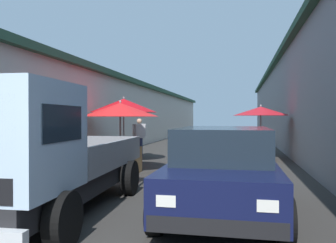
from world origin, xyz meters
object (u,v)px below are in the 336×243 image
object	(u,v)px
vendor_by_crates	(139,135)
fruit_stall_near_left	(121,120)
fruit_stall_far_left	(260,120)
parked_scooter	(246,142)
fruit_stall_far_right	(124,112)
hatchback_car	(223,169)
delivery_truck	(29,158)

from	to	relation	value
vendor_by_crates	fruit_stall_near_left	bearing A→B (deg)	-170.68
fruit_stall_far_left	parked_scooter	bearing A→B (deg)	9.61
fruit_stall_far_right	fruit_stall_near_left	bearing A→B (deg)	-162.84
fruit_stall_far_right	hatchback_car	distance (m)	7.32
fruit_stall_far_left	delivery_truck	bearing A→B (deg)	158.44
fruit_stall_far_left	parked_scooter	world-z (taller)	fruit_stall_far_left
delivery_truck	vendor_by_crates	size ratio (longest dim) A/B	3.15
fruit_stall_near_left	parked_scooter	bearing A→B (deg)	-25.86
fruit_stall_far_left	vendor_by_crates	size ratio (longest dim) A/B	1.37
fruit_stall_far_right	parked_scooter	size ratio (longest dim) A/B	1.46
fruit_stall_near_left	fruit_stall_far_left	world-z (taller)	fruit_stall_far_left
hatchback_car	parked_scooter	distance (m)	11.22
fruit_stall_far_left	hatchback_car	xyz separation A→B (m)	(-8.16, 1.05, -0.80)
fruit_stall_far_left	delivery_truck	distance (m)	10.36
fruit_stall_far_left	parked_scooter	xyz separation A→B (m)	(3.03, 0.51, -1.09)
fruit_stall_near_left	hatchback_car	xyz separation A→B (m)	(-3.65, -3.12, -0.83)
fruit_stall_far_right	hatchback_car	xyz separation A→B (m)	(-6.11, -3.88, -1.09)
hatchback_car	vendor_by_crates	bearing A→B (deg)	26.05
hatchback_car	delivery_truck	xyz separation A→B (m)	(-1.46, 2.75, 0.30)
delivery_truck	vendor_by_crates	world-z (taller)	delivery_truck
delivery_truck	fruit_stall_near_left	bearing A→B (deg)	4.14
fruit_stall_near_left	delivery_truck	world-z (taller)	fruit_stall_near_left
vendor_by_crates	parked_scooter	distance (m)	5.54
fruit_stall_far_right	parked_scooter	world-z (taller)	fruit_stall_far_right
fruit_stall_near_left	vendor_by_crates	distance (m)	4.23
fruit_stall_near_left	hatchback_car	size ratio (longest dim) A/B	0.57
parked_scooter	vendor_by_crates	bearing A→B (deg)	128.29
fruit_stall_near_left	delivery_truck	xyz separation A→B (m)	(-5.11, -0.37, -0.53)
fruit_stall_far_left	fruit_stall_far_right	bearing A→B (deg)	112.65
fruit_stall_near_left	vendor_by_crates	size ratio (longest dim) A/B	1.42
hatchback_car	vendor_by_crates	world-z (taller)	vendor_by_crates
fruit_stall_near_left	parked_scooter	distance (m)	8.46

